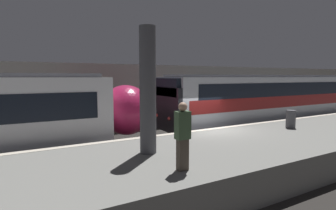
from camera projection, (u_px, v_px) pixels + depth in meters
name	position (u px, v px, depth m)	size (l,w,h in m)	color
ground_plane	(210.00, 151.00, 12.60)	(120.00, 120.00, 0.00)	#282623
platform	(251.00, 153.00, 10.33)	(40.00, 5.09, 1.10)	slate
station_rear_barrier	(149.00, 96.00, 18.40)	(50.00, 0.15, 4.37)	#9E998E
support_pillar_near	(148.00, 91.00, 8.28)	(0.52, 0.52, 4.01)	#47474C
train_boxy	(279.00, 101.00, 18.16)	(18.39, 3.10, 3.66)	black
person_waiting	(183.00, 134.00, 6.81)	(0.38, 0.24, 1.80)	#473D33
trash_bin	(291.00, 119.00, 12.60)	(0.44, 0.44, 0.85)	#4C4C51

